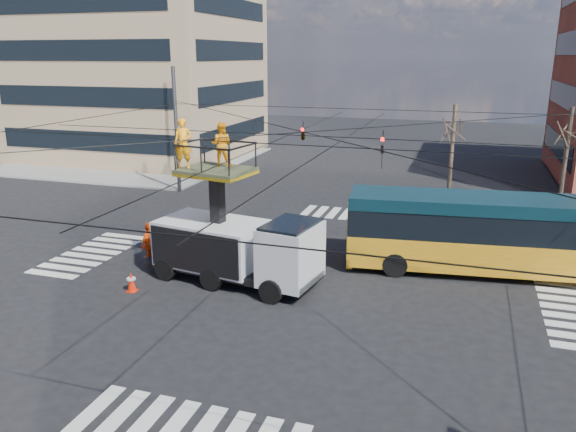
# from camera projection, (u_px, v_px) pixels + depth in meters

# --- Properties ---
(ground) EXTENTS (120.00, 120.00, 0.00)m
(ground) POSITION_uv_depth(u_px,v_px,m) (303.00, 279.00, 22.48)
(ground) COLOR black
(ground) RESTS_ON ground
(sidewalk_nw) EXTENTS (18.00, 18.00, 0.12)m
(sidewalk_nw) POSITION_uv_depth(u_px,v_px,m) (136.00, 160.00, 47.85)
(sidewalk_nw) COLOR slate
(sidewalk_nw) RESTS_ON ground
(crosswalks) EXTENTS (22.40, 22.40, 0.02)m
(crosswalks) POSITION_uv_depth(u_px,v_px,m) (303.00, 279.00, 22.48)
(crosswalks) COLOR silver
(crosswalks) RESTS_ON ground
(overhead_network) EXTENTS (24.24, 24.24, 8.00)m
(overhead_network) POSITION_uv_depth(u_px,v_px,m) (305.00, 173.00, 21.69)
(overhead_network) COLOR #2D2D30
(overhead_network) RESTS_ON ground
(tree_a) EXTENTS (2.00, 2.00, 6.00)m
(tree_a) POSITION_uv_depth(u_px,v_px,m) (454.00, 128.00, 32.09)
(tree_a) COLOR #382B21
(tree_a) RESTS_ON ground
(tree_b) EXTENTS (2.00, 2.00, 6.00)m
(tree_b) POSITION_uv_depth(u_px,v_px,m) (569.00, 133.00, 30.32)
(tree_b) COLOR #382B21
(tree_b) RESTS_ON ground
(utility_truck) EXTENTS (7.28, 3.53, 6.38)m
(utility_truck) POSITION_uv_depth(u_px,v_px,m) (236.00, 232.00, 21.77)
(utility_truck) COLOR black
(utility_truck) RESTS_ON ground
(city_bus) EXTENTS (13.26, 4.11, 3.20)m
(city_bus) POSITION_uv_depth(u_px,v_px,m) (511.00, 234.00, 22.60)
(city_bus) COLOR orange
(city_bus) RESTS_ON ground
(traffic_cone) EXTENTS (0.36, 0.36, 0.78)m
(traffic_cone) POSITION_uv_depth(u_px,v_px,m) (131.00, 282.00, 21.27)
(traffic_cone) COLOR #FF240A
(traffic_cone) RESTS_ON ground
(worker_ground) EXTENTS (0.51, 1.14, 1.91)m
(worker_ground) POSITION_uv_depth(u_px,v_px,m) (149.00, 244.00, 23.73)
(worker_ground) COLOR #FF5A10
(worker_ground) RESTS_ON ground
(flagger) EXTENTS (0.69, 1.13, 1.70)m
(flagger) POSITION_uv_depth(u_px,v_px,m) (382.00, 249.00, 23.50)
(flagger) COLOR #E7440E
(flagger) RESTS_ON ground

